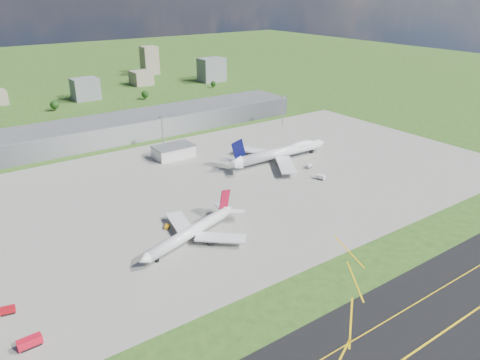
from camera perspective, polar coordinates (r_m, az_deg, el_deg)
ground at (r=364.61m, az=-13.17°, el=4.58°), size 1400.00×1400.00×0.00m
taxiway at (r=180.14m, az=23.26°, el=-16.86°), size 1400.00×60.00×0.06m
apron at (r=276.75m, az=-2.24°, el=-0.64°), size 360.00×190.00×0.08m
terminal at (r=375.87m, az=-14.17°, el=6.22°), size 300.00×42.00×15.00m
ops_building at (r=323.93m, az=-8.11°, el=3.43°), size 26.00×16.00×8.00m
mast_center at (r=332.66m, az=-9.46°, el=6.34°), size 3.50×2.00×25.90m
mast_east at (r=391.48m, az=5.23°, el=9.00°), size 3.50×2.00×25.90m
airliner_red_twin at (r=217.31m, az=-5.84°, el=-6.29°), size 61.16×46.53×17.25m
airliner_blue_quad at (r=315.33m, az=5.11°, el=3.39°), size 80.69×63.35×21.09m
fire_truck at (r=175.08m, az=-24.25°, el=-17.63°), size 7.84×3.28×3.45m
crash_tender at (r=193.05m, az=-26.48°, el=-14.06°), size 5.66×3.36×2.82m
tug_yellow at (r=230.98m, az=-8.87°, el=-5.65°), size 3.62×3.70×1.67m
van_white_near at (r=288.47m, az=9.77°, el=0.32°), size 4.37×5.96×2.75m
van_white_far at (r=305.86m, az=8.42°, el=1.68°), size 5.12×3.88×2.41m
bldg_c at (r=515.02m, az=-18.34°, el=10.49°), size 26.00×20.00×22.00m
bldg_ce at (r=579.90m, az=-11.95°, el=12.08°), size 22.00×24.00×16.00m
bldg_e at (r=589.57m, az=-3.48°, el=13.27°), size 30.00×22.00×28.00m
bldg_tall_e at (r=648.56m, az=-10.96°, el=14.13°), size 20.00×18.00×36.00m
tree_c at (r=477.39m, az=-21.69°, el=8.52°), size 8.10×8.10×9.90m
tree_e at (r=501.11m, az=-11.50°, el=10.22°), size 7.65×7.65×9.35m
tree_far_e at (r=551.57m, az=-3.27°, el=11.63°), size 6.30×6.30×7.70m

